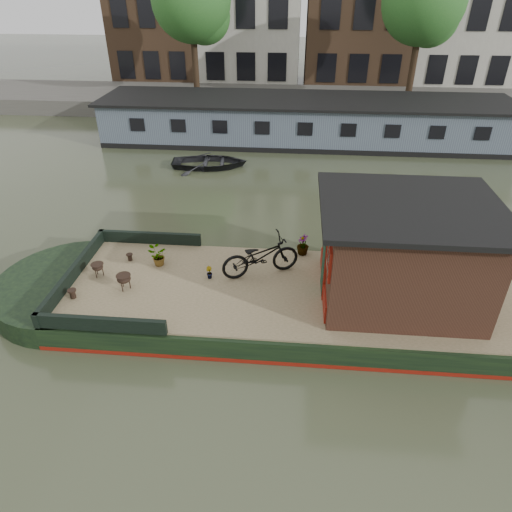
# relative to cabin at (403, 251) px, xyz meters

# --- Properties ---
(ground) EXTENTS (120.00, 120.00, 0.00)m
(ground) POSITION_rel_cabin_xyz_m (-2.19, 0.00, -1.88)
(ground) COLOR #2D3421
(ground) RESTS_ON ground
(houseboat_hull) EXTENTS (14.01, 4.02, 0.60)m
(houseboat_hull) POSITION_rel_cabin_xyz_m (-3.52, 0.00, -1.60)
(houseboat_hull) COLOR black
(houseboat_hull) RESTS_ON ground
(houseboat_deck) EXTENTS (11.80, 3.80, 0.05)m
(houseboat_deck) POSITION_rel_cabin_xyz_m (-2.19, 0.00, -1.25)
(houseboat_deck) COLOR #97815D
(houseboat_deck) RESTS_ON houseboat_hull
(bow_bulwark) EXTENTS (3.00, 4.00, 0.35)m
(bow_bulwark) POSITION_rel_cabin_xyz_m (-7.25, 0.00, -1.05)
(bow_bulwark) COLOR black
(bow_bulwark) RESTS_ON houseboat_deck
(cabin) EXTENTS (4.00, 3.50, 2.42)m
(cabin) POSITION_rel_cabin_xyz_m (0.00, 0.00, 0.00)
(cabin) COLOR black
(cabin) RESTS_ON houseboat_deck
(bicycle) EXTENTS (2.16, 1.45, 1.07)m
(bicycle) POSITION_rel_cabin_xyz_m (-3.35, 0.61, -0.69)
(bicycle) COLOR black
(bicycle) RESTS_ON houseboat_deck
(potted_plant_b) EXTENTS (0.23, 0.23, 0.32)m
(potted_plant_b) POSITION_rel_cabin_xyz_m (-4.65, 0.30, -1.07)
(potted_plant_b) COLOR brown
(potted_plant_b) RESTS_ON houseboat_deck
(potted_plant_c) EXTENTS (0.57, 0.52, 0.54)m
(potted_plant_c) POSITION_rel_cabin_xyz_m (-6.12, 0.78, -0.96)
(potted_plant_c) COLOR #AD4232
(potted_plant_c) RESTS_ON houseboat_deck
(potted_plant_d) EXTENTS (0.42, 0.42, 0.60)m
(potted_plant_d) POSITION_rel_cabin_xyz_m (-2.26, 1.70, -0.93)
(potted_plant_d) COLOR maroon
(potted_plant_d) RESTS_ON houseboat_deck
(brazier_front) EXTENTS (0.50, 0.50, 0.41)m
(brazier_front) POSITION_rel_cabin_xyz_m (-6.65, -0.36, -1.02)
(brazier_front) COLOR black
(brazier_front) RESTS_ON houseboat_deck
(brazier_rear) EXTENTS (0.35, 0.35, 0.37)m
(brazier_rear) POSITION_rel_cabin_xyz_m (-7.52, 0.13, -1.04)
(brazier_rear) COLOR black
(brazier_rear) RESTS_ON houseboat_deck
(bollard_port) EXTENTS (0.17, 0.17, 0.20)m
(bollard_port) POSITION_rel_cabin_xyz_m (-6.96, 0.95, -1.13)
(bollard_port) COLOR black
(bollard_port) RESTS_ON houseboat_deck
(bollard_stbd) EXTENTS (0.21, 0.21, 0.23)m
(bollard_stbd) POSITION_rel_cabin_xyz_m (-7.79, -0.84, -1.11)
(bollard_stbd) COLOR black
(bollard_stbd) RESTS_ON houseboat_deck
(dinghy) EXTENTS (3.53, 2.68, 0.69)m
(dinghy) POSITION_rel_cabin_xyz_m (-6.36, 9.90, -1.53)
(dinghy) COLOR black
(dinghy) RESTS_ON ground
(far_houseboat) EXTENTS (20.40, 4.40, 2.11)m
(far_houseboat) POSITION_rel_cabin_xyz_m (-2.19, 14.00, -0.91)
(far_houseboat) COLOR slate
(far_houseboat) RESTS_ON ground
(quay) EXTENTS (60.00, 6.00, 0.90)m
(quay) POSITION_rel_cabin_xyz_m (-2.19, 20.50, -1.43)
(quay) COLOR #47443F
(quay) RESTS_ON ground
(tree_left) EXTENTS (4.40, 4.40, 7.40)m
(tree_left) POSITION_rel_cabin_xyz_m (-8.54, 19.07, 4.02)
(tree_left) COLOR #332316
(tree_left) RESTS_ON quay
(tree_right) EXTENTS (4.40, 4.40, 7.40)m
(tree_right) POSITION_rel_cabin_xyz_m (3.96, 19.07, 4.02)
(tree_right) COLOR #332316
(tree_right) RESTS_ON quay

